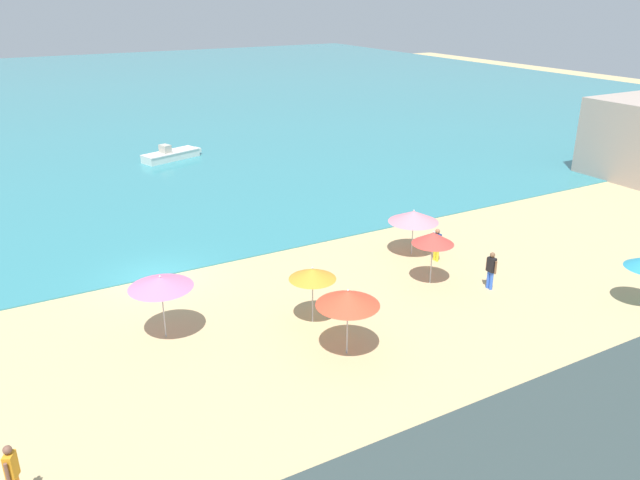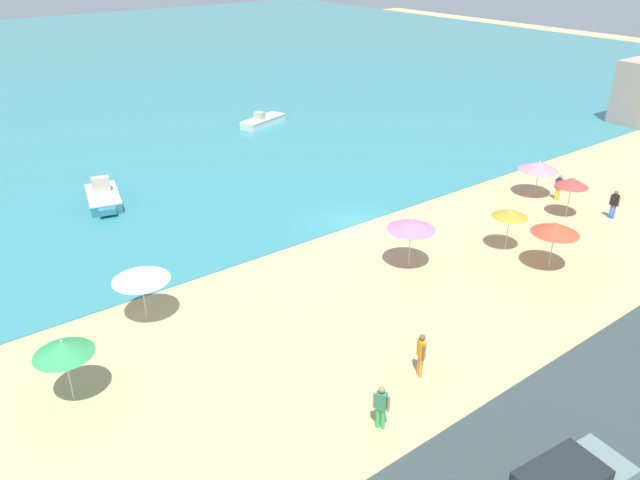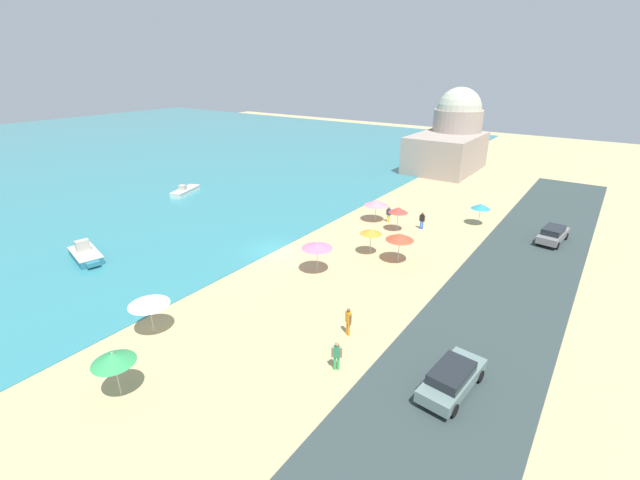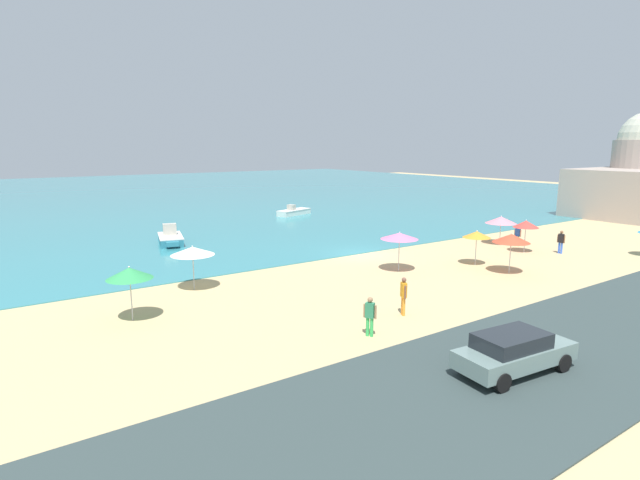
% 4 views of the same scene
% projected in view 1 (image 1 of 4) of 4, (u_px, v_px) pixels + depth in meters
% --- Properties ---
extents(ground_plane, '(160.00, 160.00, 0.00)m').
position_uv_depth(ground_plane, '(156.00, 278.00, 27.96)').
color(ground_plane, tan).
extents(sea, '(150.00, 110.00, 0.05)m').
position_uv_depth(sea, '(24.00, 101.00, 72.38)').
color(sea, teal).
rests_on(sea, ground_plane).
extents(beach_umbrella_1, '(1.82, 1.82, 2.45)m').
position_uv_depth(beach_umbrella_1, '(433.00, 238.00, 26.69)').
color(beach_umbrella_1, '#B2B2B7').
rests_on(beach_umbrella_1, ground_plane).
extents(beach_umbrella_2, '(1.81, 1.81, 2.34)m').
position_uv_depth(beach_umbrella_2, '(312.00, 274.00, 23.51)').
color(beach_umbrella_2, '#B2B2B7').
rests_on(beach_umbrella_2, ground_plane).
extents(beach_umbrella_3, '(2.24, 2.24, 2.54)m').
position_uv_depth(beach_umbrella_3, '(348.00, 298.00, 21.33)').
color(beach_umbrella_3, '#B2B2B7').
rests_on(beach_umbrella_3, ground_plane).
extents(beach_umbrella_5, '(2.35, 2.35, 2.52)m').
position_uv_depth(beach_umbrella_5, '(160.00, 282.00, 22.38)').
color(beach_umbrella_5, '#B2B2B7').
rests_on(beach_umbrella_5, ground_plane).
extents(beach_umbrella_7, '(2.42, 2.42, 2.29)m').
position_uv_depth(beach_umbrella_7, '(414.00, 216.00, 29.78)').
color(beach_umbrella_7, '#B2B2B7').
rests_on(beach_umbrella_7, ground_plane).
extents(bather_0, '(0.25, 0.57, 1.62)m').
position_uv_depth(bather_0, '(437.00, 243.00, 29.41)').
color(bather_0, yellow).
rests_on(bather_0, ground_plane).
extents(bather_1, '(0.24, 0.57, 1.70)m').
position_uv_depth(bather_1, '(491.00, 269.00, 26.60)').
color(bather_1, blue).
rests_on(bather_1, ground_plane).
extents(bather_2, '(0.36, 0.52, 1.81)m').
position_uv_depth(bather_2, '(12.00, 472.00, 15.27)').
color(bather_2, orange).
rests_on(bather_2, ground_plane).
extents(skiff_nearshore, '(4.89, 2.78, 1.20)m').
position_uv_depth(skiff_nearshore, '(171.00, 155.00, 47.20)').
color(skiff_nearshore, silver).
rests_on(skiff_nearshore, sea).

